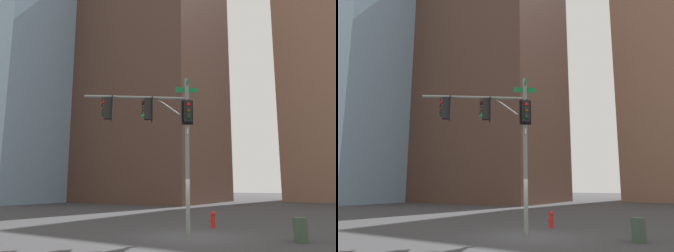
{
  "view_description": "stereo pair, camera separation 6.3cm",
  "coord_description": "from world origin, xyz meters",
  "views": [
    {
      "loc": [
        -6.92,
        13.62,
        2.18
      ],
      "look_at": [
        0.84,
        0.57,
        4.96
      ],
      "focal_mm": 35.33,
      "sensor_mm": 36.0,
      "label": 1
    },
    {
      "loc": [
        -6.98,
        13.59,
        2.18
      ],
      "look_at": [
        0.84,
        0.57,
        4.96
      ],
      "focal_mm": 35.33,
      "sensor_mm": 36.0,
      "label": 2
    }
  ],
  "objects": [
    {
      "name": "litter_bin",
      "position": [
        -4.49,
        -0.79,
        0.47
      ],
      "size": [
        0.56,
        0.56,
        0.95
      ],
      "primitive_type": "cylinder",
      "color": "#384738",
      "rests_on": "ground_plane"
    },
    {
      "name": "fire_hydrant",
      "position": [
        0.31,
        -3.24,
        0.47
      ],
      "size": [
        0.34,
        0.26,
        0.87
      ],
      "color": "red",
      "rests_on": "ground_plane"
    },
    {
      "name": "signal_pole_assembly",
      "position": [
        1.1,
        0.83,
        5.12
      ],
      "size": [
        4.36,
        3.39,
        7.28
      ],
      "rotation": [
        0.0,
        0.0,
        0.63
      ],
      "color": "slate",
      "rests_on": "ground_plane"
    },
    {
      "name": "building_brick_nearside",
      "position": [
        23.76,
        -27.01,
        17.52
      ],
      "size": [
        26.37,
        16.31,
        35.04
      ],
      "primitive_type": "cube",
      "color": "#4C3328",
      "rests_on": "ground_plane"
    },
    {
      "name": "ground_plane",
      "position": [
        0.0,
        0.0,
        0.0
      ],
      "size": [
        200.0,
        200.0,
        0.0
      ],
      "primitive_type": "plane",
      "color": "#38383A"
    }
  ]
}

